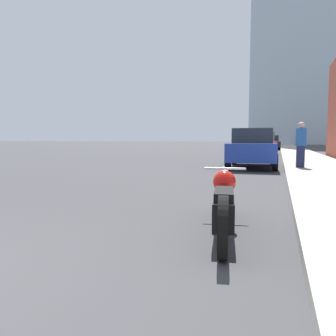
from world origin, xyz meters
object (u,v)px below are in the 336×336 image
motorcycle (224,202)px  pedestrian (301,144)px  parked_car_blue (253,148)px  parked_car_red (263,143)px  parked_car_black (271,143)px

motorcycle → pedestrian: (1.43, 8.89, 0.63)m
parked_car_blue → parked_car_red: parked_car_red is taller
pedestrian → parked_car_black: bearing=93.5°
parked_car_black → pedestrian: (1.64, -26.71, 0.20)m
parked_car_black → pedestrian: pedestrian is taller
parked_car_red → pedestrian: 13.92m
parked_car_blue → parked_car_black: bearing=87.3°
motorcycle → parked_car_black: size_ratio=0.55×
parked_car_blue → parked_car_red: 12.53m
parked_car_blue → parked_car_red: size_ratio=1.15×
parked_car_blue → pedestrian: size_ratio=2.76×
parked_car_black → pedestrian: 26.77m
motorcycle → parked_car_black: 35.61m
parked_car_blue → parked_car_black: (0.18, 25.46, -0.02)m
parked_car_blue → parked_car_red: (-0.11, 12.53, 0.06)m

